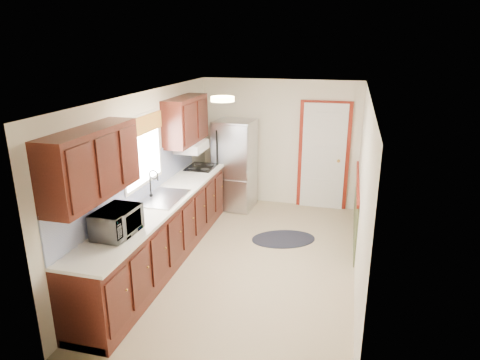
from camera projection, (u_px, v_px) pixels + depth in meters
The scene contains 8 objects.
room_shell at pixel (249, 183), 5.85m from camera, with size 3.20×5.20×2.52m.
kitchen_run at pixel (158, 209), 6.00m from camera, with size 0.63×4.00×2.20m.
back_wall_trim at pixel (330, 167), 7.75m from camera, with size 1.12×2.30×2.08m.
ceiling_fixture at pixel (223, 99), 5.38m from camera, with size 0.30×0.30×0.06m, color #FFD88C.
microwave at pixel (117, 219), 4.84m from camera, with size 0.56×0.31×0.38m, color white.
refrigerator at pixel (235, 165), 8.03m from camera, with size 0.74×0.73×1.69m.
rug at pixel (283, 239), 6.92m from camera, with size 1.03×0.66×0.01m, color black.
cooktop at pixel (201, 167), 7.50m from camera, with size 0.47×0.56×0.02m, color black.
Camera 1 is at (1.28, -5.41, 3.05)m, focal length 32.00 mm.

